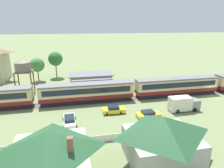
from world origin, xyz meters
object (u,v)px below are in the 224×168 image
object	(u,v)px
yard_tree_1	(55,59)
parked_car_yellow	(114,110)
parked_car_white	(70,121)
parked_car_yellow_2	(148,114)
station_building	(91,81)
yard_tree_0	(37,65)
cottage_dark_green_roof	(49,154)
cottage_dark_green_roof_2	(162,138)
water_tower	(23,67)
passenger_train	(135,88)
delivery_truck_grey	(183,104)

from	to	relation	value
yard_tree_1	parked_car_yellow	bearing A→B (deg)	-67.93
parked_car_white	parked_car_yellow_2	bearing A→B (deg)	-93.22
station_building	parked_car_yellow	size ratio (longest dim) A/B	2.53
parked_car_yellow_2	yard_tree_0	xyz separation A→B (m)	(-21.59, 28.03, 4.04)
cottage_dark_green_roof	cottage_dark_green_roof_2	xyz separation A→B (m)	(12.48, 0.25, 0.12)
cottage_dark_green_roof	water_tower	bearing A→B (deg)	105.13
water_tower	cottage_dark_green_roof	xyz separation A→B (m)	(7.79, -28.79, -3.46)
station_building	yard_tree_1	xyz separation A→B (m)	(-8.81, 13.71, 3.56)
station_building	parked_car_yellow_2	size ratio (longest dim) A/B	2.49
parked_car_yellow	parked_car_yellow_2	size ratio (longest dim) A/B	0.98
parked_car_yellow	parked_car_yellow_2	distance (m)	6.26
cottage_dark_green_roof_2	parked_car_white	distance (m)	15.48
cottage_dark_green_roof	parked_car_yellow	size ratio (longest dim) A/B	2.04
water_tower	yard_tree_1	distance (m)	14.81
cottage_dark_green_roof	parked_car_yellow	bearing A→B (deg)	55.15
cottage_dark_green_roof_2	parked_car_white	xyz separation A→B (m)	(-10.49, 11.16, -2.28)
yard_tree_1	parked_car_white	bearing A→B (deg)	-83.47
parked_car_yellow	yard_tree_0	distance (m)	29.98
station_building	cottage_dark_green_roof_2	xyz separation A→B (m)	(5.20, -28.24, 0.89)
passenger_train	parked_car_yellow	distance (m)	8.90
cottage_dark_green_roof_2	delivery_truck_grey	world-z (taller)	cottage_dark_green_roof_2
yard_tree_0	yard_tree_1	xyz separation A→B (m)	(4.76, 3.11, 0.98)
cottage_dark_green_roof	parked_car_white	size ratio (longest dim) A/B	1.79
yard_tree_0	yard_tree_1	bearing A→B (deg)	33.14
cottage_dark_green_roof_2	cottage_dark_green_roof	bearing A→B (deg)	-178.86
cottage_dark_green_roof	cottage_dark_green_roof_2	world-z (taller)	cottage_dark_green_roof_2
passenger_train	station_building	size ratio (longest dim) A/B	7.58
passenger_train	cottage_dark_green_roof	bearing A→B (deg)	-127.99
parked_car_yellow	yard_tree_0	size ratio (longest dim) A/B	0.62
yard_tree_0	parked_car_white	bearing A→B (deg)	-73.33
yard_tree_1	passenger_train	bearing A→B (deg)	-51.25
delivery_truck_grey	station_building	bearing A→B (deg)	133.64
yard_tree_0	passenger_train	bearing A→B (deg)	-40.01
cottage_dark_green_roof_2	parked_car_yellow	size ratio (longest dim) A/B	2.05
station_building	water_tower	bearing A→B (deg)	178.86
water_tower	yard_tree_0	bearing A→B (deg)	81.78
yard_tree_0	cottage_dark_green_roof_2	bearing A→B (deg)	-64.20
station_building	water_tower	world-z (taller)	water_tower
parked_car_yellow_2	cottage_dark_green_roof_2	bearing A→B (deg)	-108.03
delivery_truck_grey	yard_tree_0	bearing A→B (deg)	137.29
cottage_dark_green_roof	delivery_truck_grey	size ratio (longest dim) A/B	1.47
station_building	water_tower	xyz separation A→B (m)	(-15.06, 0.30, 4.23)
cottage_dark_green_roof	yard_tree_1	distance (m)	42.32
passenger_train	parked_car_yellow_2	world-z (taller)	passenger_train
passenger_train	delivery_truck_grey	bearing A→B (deg)	-50.23
cottage_dark_green_roof_2	parked_car_white	size ratio (longest dim) A/B	1.79
passenger_train	yard_tree_0	world-z (taller)	yard_tree_0
cottage_dark_green_roof	parked_car_yellow	world-z (taller)	cottage_dark_green_roof
delivery_truck_grey	parked_car_yellow	bearing A→B (deg)	172.29
passenger_train	water_tower	distance (m)	25.48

